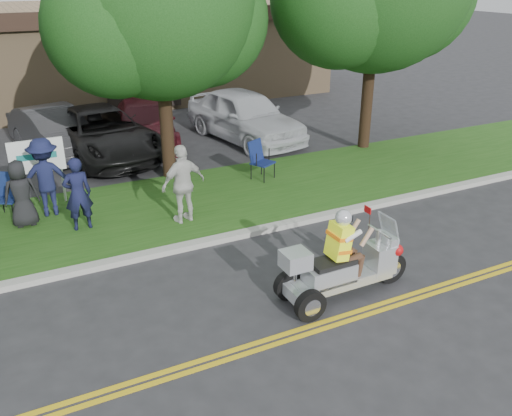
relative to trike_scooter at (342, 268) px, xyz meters
name	(u,v)px	position (x,y,z in m)	size (l,w,h in m)	color
ground	(276,319)	(-1.35, -0.10, -0.60)	(120.00, 120.00, 0.00)	#28282B
centerline_near	(294,338)	(-1.35, -0.68, -0.59)	(60.00, 0.10, 0.01)	gold
centerline_far	(289,333)	(-1.35, -0.52, -0.59)	(60.00, 0.10, 0.01)	gold
curb	(209,241)	(-1.35, 2.95, -0.54)	(60.00, 0.25, 0.12)	#A8A89E
grass_verge	(176,206)	(-1.35, 5.10, -0.54)	(60.00, 4.00, 0.10)	#1E4B14
commercial_building	(118,50)	(0.65, 18.88, 1.41)	(18.00, 8.20, 4.00)	#9E7F5B
tree_mid	(160,11)	(-0.79, 7.13, 3.83)	(5.88, 4.80, 7.05)	#332114
business_sign	(37,160)	(-4.25, 6.50, 0.66)	(1.25, 0.06, 1.75)	silver
trike_scooter	(342,268)	(0.00, 0.00, 0.00)	(2.61, 0.87, 1.72)	black
lawn_chair_a	(8,192)	(-5.02, 6.21, 0.07)	(0.74, 0.75, 1.01)	black
lawn_chair_b	(259,157)	(1.31, 5.83, 0.10)	(0.75, 0.76, 1.05)	black
spectator_adult_left	(78,194)	(-3.66, 4.72, 0.33)	(0.60, 0.40, 1.65)	#131636
spectator_adult_right	(183,184)	(-1.47, 4.08, 0.41)	(1.06, 0.44, 1.81)	silver
spectator_chair_a	(46,177)	(-4.17, 5.84, 0.43)	(1.19, 0.68, 1.84)	#161B3F
spectator_chair_b	(21,194)	(-4.76, 5.45, 0.27)	(0.74, 0.48, 1.52)	black
parked_car_left	(55,132)	(-3.35, 10.86, 0.13)	(1.54, 4.41, 1.45)	#2C2C2E
parked_car_mid	(101,133)	(-2.09, 9.97, 0.15)	(2.48, 5.39, 1.50)	black
parked_car_right	(144,124)	(-0.55, 10.60, 0.10)	(1.96, 4.82, 1.40)	#420F17
parked_car_far_right	(245,115)	(2.65, 9.59, 0.26)	(2.04, 5.06, 1.72)	silver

